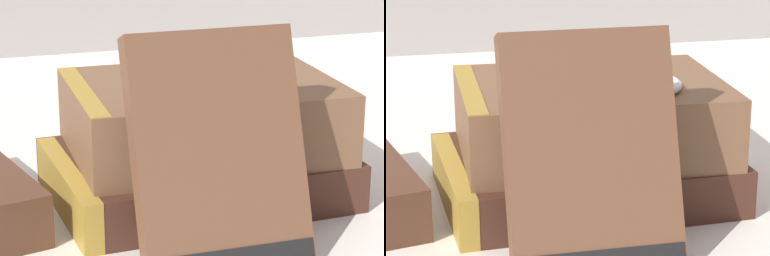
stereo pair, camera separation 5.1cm
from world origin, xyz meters
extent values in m
plane|color=silver|center=(0.00, 0.00, 0.00)|extent=(3.00, 3.00, 0.00)
cube|color=#422319|center=(0.01, 0.01, 0.02)|extent=(0.19, 0.14, 0.03)
cube|color=olive|center=(-0.08, 0.00, 0.02)|extent=(0.02, 0.13, 0.03)
cube|color=brown|center=(0.02, 0.01, 0.05)|extent=(0.17, 0.13, 0.05)
cube|color=olive|center=(-0.06, 0.01, 0.05)|extent=(0.01, 0.12, 0.05)
cube|color=brown|center=(-0.01, -0.08, 0.06)|extent=(0.09, 0.06, 0.13)
cylinder|color=white|center=(0.04, -0.02, 0.08)|extent=(0.05, 0.05, 0.01)
torus|color=silver|center=(0.04, -0.02, 0.08)|extent=(0.05, 0.05, 0.01)
sphere|color=silver|center=(0.04, 0.01, 0.08)|extent=(0.01, 0.01, 0.01)
camera|label=1|loc=(-0.16, -0.52, 0.23)|focal=85.00mm
camera|label=2|loc=(-0.11, -0.54, 0.23)|focal=85.00mm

